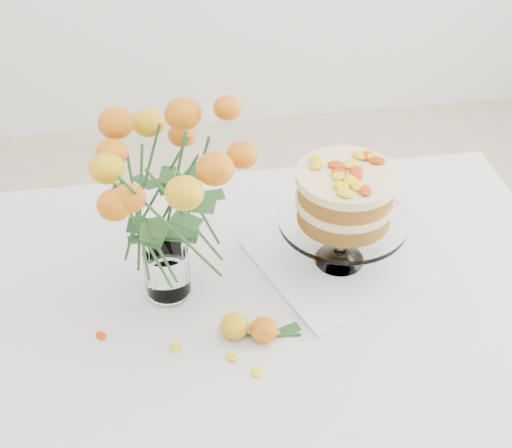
% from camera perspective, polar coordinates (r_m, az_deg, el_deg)
% --- Properties ---
extents(table, '(1.43, 0.93, 0.76)m').
position_cam_1_polar(table, '(1.49, -1.76, -8.60)').
color(table, tan).
rests_on(table, ground).
extents(napkin, '(0.40, 0.40, 0.01)m').
position_cam_1_polar(napkin, '(1.53, 6.63, -3.06)').
color(napkin, white).
rests_on(napkin, table).
extents(cake_stand, '(0.26, 0.26, 0.24)m').
position_cam_1_polar(cake_stand, '(1.42, 7.11, 1.85)').
color(cake_stand, white).
rests_on(cake_stand, napkin).
extents(rose_vase, '(0.34, 0.34, 0.45)m').
position_cam_1_polar(rose_vase, '(1.30, -7.82, 2.89)').
color(rose_vase, white).
rests_on(rose_vase, table).
extents(loose_rose_near, '(0.10, 0.06, 0.05)m').
position_cam_1_polar(loose_rose_near, '(1.36, -1.71, -8.17)').
color(loose_rose_near, orange).
rests_on(loose_rose_near, table).
extents(loose_rose_far, '(0.10, 0.05, 0.05)m').
position_cam_1_polar(loose_rose_far, '(1.35, 0.65, -8.44)').
color(loose_rose_far, '#D0690A').
rests_on(loose_rose_far, table).
extents(stray_petal_a, '(0.03, 0.02, 0.00)m').
position_cam_1_polar(stray_petal_a, '(1.36, -6.39, -9.78)').
color(stray_petal_a, yellow).
rests_on(stray_petal_a, table).
extents(stray_petal_b, '(0.03, 0.02, 0.00)m').
position_cam_1_polar(stray_petal_b, '(1.34, -1.94, -10.63)').
color(stray_petal_b, yellow).
rests_on(stray_petal_b, table).
extents(stray_petal_c, '(0.03, 0.02, 0.00)m').
position_cam_1_polar(stray_petal_c, '(1.31, 0.05, -11.74)').
color(stray_petal_c, yellow).
rests_on(stray_petal_c, table).
extents(stray_petal_d, '(0.03, 0.02, 0.00)m').
position_cam_1_polar(stray_petal_d, '(1.40, -12.29, -8.74)').
color(stray_petal_d, yellow).
rests_on(stray_petal_d, table).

